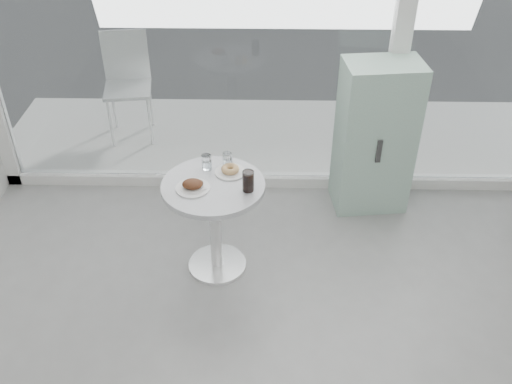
{
  "coord_description": "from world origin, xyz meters",
  "views": [
    {
      "loc": [
        -0.14,
        -1.3,
        3.03
      ],
      "look_at": [
        -0.2,
        1.7,
        0.85
      ],
      "focal_mm": 40.0,
      "sensor_mm": 36.0,
      "label": 1
    }
  ],
  "objects_px": {
    "patio_chair": "(127,78)",
    "plate_fritter": "(193,185)",
    "plate_donut": "(230,170)",
    "water_tumbler_a": "(207,163)",
    "water_tumbler_b": "(227,161)",
    "mint_cabinet": "(375,138)",
    "cola_glass": "(248,181)",
    "main_table": "(214,209)"
  },
  "relations": [
    {
      "from": "plate_fritter",
      "to": "plate_donut",
      "type": "height_order",
      "value": "plate_fritter"
    },
    {
      "from": "water_tumbler_b",
      "to": "cola_glass",
      "type": "bearing_deg",
      "value": -61.55
    },
    {
      "from": "main_table",
      "to": "water_tumbler_a",
      "type": "relative_size",
      "value": 6.74
    },
    {
      "from": "plate_fritter",
      "to": "cola_glass",
      "type": "xyz_separation_m",
      "value": [
        0.37,
        -0.01,
        0.05
      ]
    },
    {
      "from": "mint_cabinet",
      "to": "plate_donut",
      "type": "xyz_separation_m",
      "value": [
        -1.14,
        -0.71,
        0.14
      ]
    },
    {
      "from": "plate_fritter",
      "to": "water_tumbler_b",
      "type": "height_order",
      "value": "water_tumbler_b"
    },
    {
      "from": "plate_donut",
      "to": "plate_fritter",
      "type": "bearing_deg",
      "value": -140.44
    },
    {
      "from": "mint_cabinet",
      "to": "plate_donut",
      "type": "relative_size",
      "value": 5.94
    },
    {
      "from": "water_tumbler_a",
      "to": "water_tumbler_b",
      "type": "distance_m",
      "value": 0.15
    },
    {
      "from": "water_tumbler_a",
      "to": "water_tumbler_b",
      "type": "relative_size",
      "value": 1.04
    },
    {
      "from": "main_table",
      "to": "plate_fritter",
      "type": "height_order",
      "value": "plate_fritter"
    },
    {
      "from": "main_table",
      "to": "water_tumbler_b",
      "type": "bearing_deg",
      "value": 68.43
    },
    {
      "from": "plate_fritter",
      "to": "cola_glass",
      "type": "bearing_deg",
      "value": -1.68
    },
    {
      "from": "main_table",
      "to": "patio_chair",
      "type": "distance_m",
      "value": 2.21
    },
    {
      "from": "mint_cabinet",
      "to": "main_table",
      "type": "bearing_deg",
      "value": -152.55
    },
    {
      "from": "water_tumbler_b",
      "to": "cola_glass",
      "type": "relative_size",
      "value": 0.73
    },
    {
      "from": "mint_cabinet",
      "to": "plate_fritter",
      "type": "distance_m",
      "value": 1.66
    },
    {
      "from": "water_tumbler_a",
      "to": "water_tumbler_b",
      "type": "xyz_separation_m",
      "value": [
        0.14,
        0.04,
        -0.0
      ]
    },
    {
      "from": "main_table",
      "to": "cola_glass",
      "type": "height_order",
      "value": "cola_glass"
    },
    {
      "from": "main_table",
      "to": "cola_glass",
      "type": "xyz_separation_m",
      "value": [
        0.25,
        -0.07,
        0.29
      ]
    },
    {
      "from": "main_table",
      "to": "cola_glass",
      "type": "distance_m",
      "value": 0.39
    },
    {
      "from": "mint_cabinet",
      "to": "patio_chair",
      "type": "bearing_deg",
      "value": 146.99
    },
    {
      "from": "main_table",
      "to": "mint_cabinet",
      "type": "xyz_separation_m",
      "value": [
        1.25,
        0.85,
        0.1
      ]
    },
    {
      "from": "patio_chair",
      "to": "plate_fritter",
      "type": "bearing_deg",
      "value": -74.81
    },
    {
      "from": "patio_chair",
      "to": "water_tumbler_b",
      "type": "relative_size",
      "value": 9.4
    },
    {
      "from": "mint_cabinet",
      "to": "plate_donut",
      "type": "bearing_deg",
      "value": -154.73
    },
    {
      "from": "patio_chair",
      "to": "mint_cabinet",
      "type": "bearing_deg",
      "value": -34.57
    },
    {
      "from": "water_tumbler_a",
      "to": "water_tumbler_b",
      "type": "bearing_deg",
      "value": 14.0
    },
    {
      "from": "mint_cabinet",
      "to": "water_tumbler_b",
      "type": "distance_m",
      "value": 1.34
    },
    {
      "from": "mint_cabinet",
      "to": "plate_donut",
      "type": "height_order",
      "value": "mint_cabinet"
    },
    {
      "from": "water_tumbler_b",
      "to": "plate_donut",
      "type": "bearing_deg",
      "value": -73.62
    },
    {
      "from": "plate_fritter",
      "to": "water_tumbler_b",
      "type": "bearing_deg",
      "value": 52.52
    },
    {
      "from": "mint_cabinet",
      "to": "cola_glass",
      "type": "relative_size",
      "value": 8.57
    },
    {
      "from": "plate_donut",
      "to": "water_tumbler_a",
      "type": "relative_size",
      "value": 1.92
    },
    {
      "from": "patio_chair",
      "to": "cola_glass",
      "type": "distance_m",
      "value": 2.4
    },
    {
      "from": "plate_fritter",
      "to": "main_table",
      "type": "bearing_deg",
      "value": 25.17
    },
    {
      "from": "plate_fritter",
      "to": "water_tumbler_b",
      "type": "xyz_separation_m",
      "value": [
        0.22,
        0.28,
        0.02
      ]
    },
    {
      "from": "cola_glass",
      "to": "water_tumbler_a",
      "type": "bearing_deg",
      "value": 139.83
    },
    {
      "from": "water_tumbler_a",
      "to": "mint_cabinet",
      "type": "bearing_deg",
      "value": 26.97
    },
    {
      "from": "patio_chair",
      "to": "plate_donut",
      "type": "xyz_separation_m",
      "value": [
        1.12,
        -1.83,
        0.15
      ]
    },
    {
      "from": "main_table",
      "to": "plate_donut",
      "type": "relative_size",
      "value": 3.52
    },
    {
      "from": "patio_chair",
      "to": "plate_fritter",
      "type": "relative_size",
      "value": 4.4
    }
  ]
}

